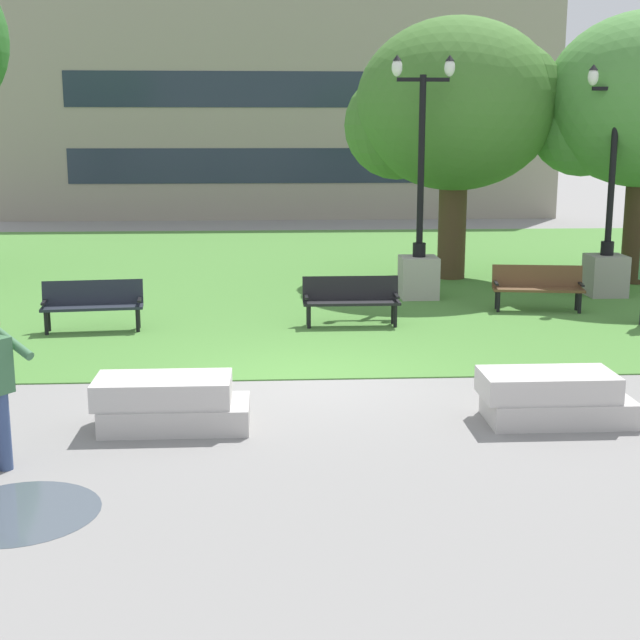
% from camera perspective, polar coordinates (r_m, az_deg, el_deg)
% --- Properties ---
extents(ground_plane, '(140.00, 140.00, 0.00)m').
position_cam_1_polar(ground_plane, '(13.09, -0.85, -3.87)').
color(ground_plane, gray).
extents(grass_lawn, '(40.00, 20.00, 0.02)m').
position_cam_1_polar(grass_lawn, '(22.87, -1.95, 3.02)').
color(grass_lawn, '#4C8438').
rests_on(grass_lawn, ground).
extents(concrete_block_center, '(1.88, 0.90, 0.64)m').
position_cam_1_polar(concrete_block_center, '(11.12, -9.57, -5.29)').
color(concrete_block_center, '#BCB7B2').
rests_on(concrete_block_center, ground).
extents(concrete_block_left, '(1.88, 0.90, 0.64)m').
position_cam_1_polar(concrete_block_left, '(11.57, 14.70, -4.84)').
color(concrete_block_left, '#BCB7B2').
rests_on(concrete_block_left, ground).
extents(puddle, '(1.55, 1.55, 0.01)m').
position_cam_1_polar(puddle, '(9.20, -18.71, -11.57)').
color(puddle, '#47515B').
rests_on(puddle, ground).
extents(park_bench_near_left, '(1.84, 0.71, 0.90)m').
position_cam_1_polar(park_bench_near_left, '(16.67, -14.35, 1.11)').
color(park_bench_near_left, '#1E232D').
rests_on(park_bench_near_left, grass_lawn).
extents(park_bench_far_left, '(1.86, 0.79, 0.90)m').
position_cam_1_polar(park_bench_far_left, '(18.51, 13.76, 2.20)').
color(park_bench_far_left, brown).
rests_on(park_bench_far_left, grass_lawn).
extents(park_bench_far_right, '(1.80, 0.54, 0.90)m').
position_cam_1_polar(park_bench_far_right, '(16.62, 2.00, 1.44)').
color(park_bench_far_right, black).
rests_on(park_bench_far_right, grass_lawn).
extents(lamp_post_center, '(1.32, 0.80, 5.10)m').
position_cam_1_polar(lamp_post_center, '(19.38, 6.36, 4.43)').
color(lamp_post_center, '#ADA89E').
rests_on(lamp_post_center, grass_lawn).
extents(lamp_post_left, '(1.32, 0.80, 4.93)m').
position_cam_1_polar(lamp_post_left, '(20.51, 17.90, 4.26)').
color(lamp_post_left, gray).
rests_on(lamp_post_left, grass_lawn).
extents(tree_near_left, '(5.01, 4.77, 6.20)m').
position_cam_1_polar(tree_near_left, '(22.03, 8.52, 13.29)').
color(tree_near_left, '#4C3823').
rests_on(tree_near_left, grass_lawn).
extents(building_facade_distant, '(22.85, 1.03, 9.66)m').
position_cam_1_polar(building_facade_distant, '(37.10, -2.51, 13.91)').
color(building_facade_distant, gray).
rests_on(building_facade_distant, ground).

